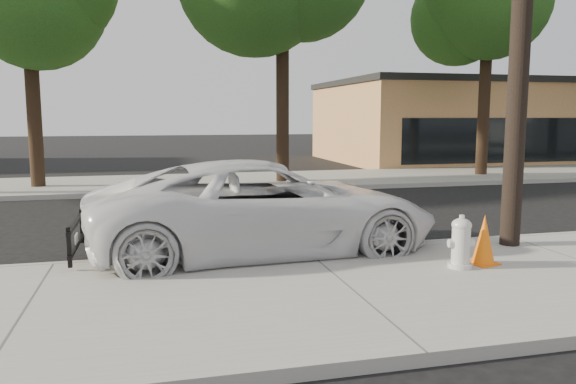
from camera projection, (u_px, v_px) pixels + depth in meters
The scene contains 9 objects.
ground at pixel (276, 232), 11.64m from camera, with size 120.00×120.00×0.00m, color black.
near_sidewalk at pixel (348, 291), 7.49m from camera, with size 90.00×4.40×0.15m, color gray.
far_sidewalk at pixel (223, 182), 19.80m from camera, with size 90.00×5.00×0.15m, color gray.
curb_near at pixel (304, 252), 9.61m from camera, with size 90.00×0.12×0.16m, color #9E9B93.
building_main at pixel (497, 123), 30.59m from camera, with size 18.00×10.00×4.00m, color #B3744A.
tree_d at pixel (495, 8), 20.87m from camera, with size 4.50×4.35×8.75m.
police_cruiser at pixel (265, 208), 9.65m from camera, with size 2.74×5.94×1.65m, color silver.
fire_hydrant at pixel (461, 244), 8.34m from camera, with size 0.40×0.36×0.75m.
traffic_cone at pixel (484, 240), 8.54m from camera, with size 0.49×0.49×0.76m.
Camera 1 is at (-2.53, -11.14, 2.40)m, focal length 35.00 mm.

